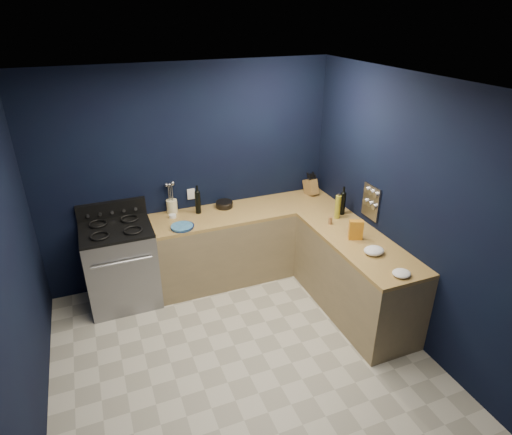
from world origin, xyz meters
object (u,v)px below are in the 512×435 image
crouton_bag (356,230)px  knife_block (311,187)px  utensil_crock (172,206)px  gas_range (121,266)px  plate_stack (182,227)px

crouton_bag → knife_block: bearing=107.4°
utensil_crock → gas_range: bearing=-158.3°
gas_range → plate_stack: bearing=-14.2°
plate_stack → knife_block: size_ratio=1.25×
crouton_bag → plate_stack: bearing=174.6°
gas_range → knife_block: bearing=3.6°
gas_range → knife_block: (2.48, 0.16, 0.54)m
knife_block → crouton_bag: (-0.14, -1.25, 0.01)m
knife_block → plate_stack: bearing=179.9°
knife_block → crouton_bag: knife_block is taller
gas_range → utensil_crock: size_ratio=5.75×
knife_block → gas_range: bearing=172.9°
knife_block → crouton_bag: bearing=-107.0°
gas_range → crouton_bag: 2.64m
crouton_bag → utensil_crock: bearing=164.3°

